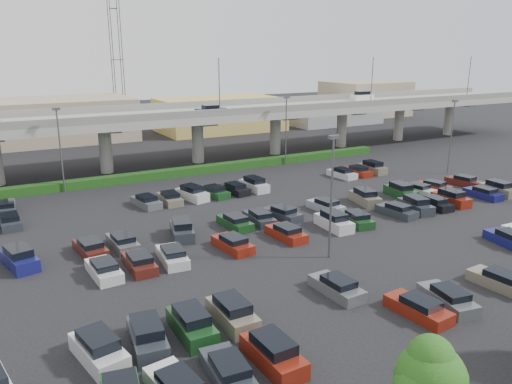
% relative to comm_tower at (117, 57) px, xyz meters
% --- Properties ---
extents(ground, '(280.00, 280.00, 0.00)m').
position_rel_comm_tower_xyz_m(ground, '(-4.00, -74.00, -15.61)').
color(ground, black).
extents(overpass, '(150.00, 13.00, 15.80)m').
position_rel_comm_tower_xyz_m(overpass, '(-4.21, -42.01, -8.64)').
color(overpass, gray).
rests_on(overpass, ground).
extents(hedge, '(66.00, 1.60, 1.10)m').
position_rel_comm_tower_xyz_m(hedge, '(-4.00, -49.00, -15.06)').
color(hedge, '#123A11').
rests_on(hedge, ground).
extents(parked_cars, '(62.87, 41.62, 1.67)m').
position_rel_comm_tower_xyz_m(parked_cars, '(-4.91, -77.26, -15.00)').
color(parked_cars, black).
rests_on(parked_cars, ground).
extents(light_poles, '(66.90, 48.38, 10.30)m').
position_rel_comm_tower_xyz_m(light_poles, '(-8.12, -72.00, -9.37)').
color(light_poles, '#505055').
rests_on(light_poles, ground).
extents(distant_buildings, '(138.00, 24.00, 9.00)m').
position_rel_comm_tower_xyz_m(distant_buildings, '(8.38, -12.19, -11.87)').
color(distant_buildings, gray).
rests_on(distant_buildings, ground).
extents(comm_tower, '(2.40, 2.40, 30.00)m').
position_rel_comm_tower_xyz_m(comm_tower, '(0.00, 0.00, 0.00)').
color(comm_tower, '#505055').
rests_on(comm_tower, ground).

